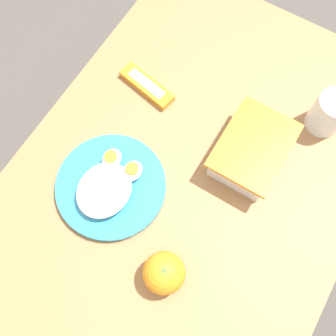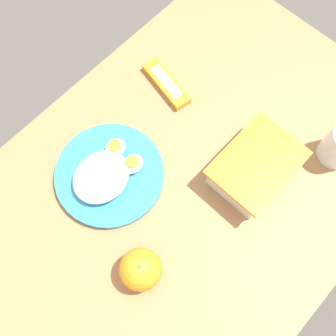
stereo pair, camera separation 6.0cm
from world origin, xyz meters
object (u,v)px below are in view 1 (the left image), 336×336
at_px(food_container, 251,152).
at_px(rice_plate, 110,186).
at_px(orange_fruit, 164,273).
at_px(candy_bar, 147,86).
at_px(drinking_glass, 329,113).

bearing_deg(food_container, rice_plate, -45.24).
bearing_deg(food_container, orange_fruit, -5.17).
xyz_separation_m(orange_fruit, candy_bar, (-0.35, -0.26, -0.03)).
bearing_deg(drinking_glass, food_container, -32.98).
bearing_deg(food_container, candy_bar, -96.51).
bearing_deg(rice_plate, orange_fruit, 63.83).
bearing_deg(candy_bar, orange_fruit, 36.73).
relative_size(food_container, drinking_glass, 1.90).
bearing_deg(food_container, drinking_glass, 147.02).
bearing_deg(orange_fruit, drinking_glass, 164.35).
relative_size(candy_bar, drinking_glass, 1.51).
bearing_deg(orange_fruit, food_container, 174.83).
xyz_separation_m(orange_fruit, rice_plate, (-0.10, -0.19, -0.02)).
bearing_deg(drinking_glass, orange_fruit, -15.65).
bearing_deg(rice_plate, food_container, 134.76).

